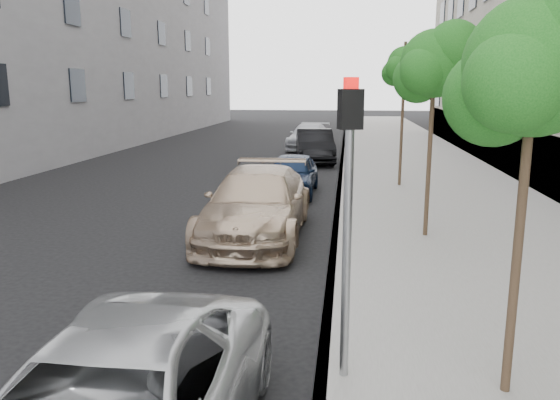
% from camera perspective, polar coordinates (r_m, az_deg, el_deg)
% --- Properties ---
extents(sidewalk, '(6.40, 72.00, 0.14)m').
position_cam_1_polar(sidewalk, '(28.58, 12.87, 4.68)').
color(sidewalk, gray).
rests_on(sidewalk, ground).
extents(curb, '(0.15, 72.00, 0.14)m').
position_cam_1_polar(curb, '(28.43, 6.57, 4.87)').
color(curb, '#9E9B93').
rests_on(curb, ground).
extents(tree_near, '(1.72, 1.52, 4.33)m').
position_cam_1_polar(tree_near, '(6.02, 25.30, 12.55)').
color(tree_near, '#38281C').
rests_on(tree_near, sidewalk).
extents(tree_mid, '(1.77, 1.57, 4.65)m').
position_cam_1_polar(tree_mid, '(12.38, 15.97, 13.55)').
color(tree_mid, '#38281C').
rests_on(tree_mid, sidewalk).
extents(tree_far, '(1.53, 1.33, 4.79)m').
position_cam_1_polar(tree_far, '(18.84, 12.98, 13.67)').
color(tree_far, '#38281C').
rests_on(tree_far, sidewalk).
extents(signal_pole, '(0.28, 0.24, 3.38)m').
position_cam_1_polar(signal_pole, '(5.97, 7.13, 0.24)').
color(signal_pole, '#939699').
rests_on(signal_pole, sidewalk).
extents(suv, '(2.20, 5.40, 1.57)m').
position_cam_1_polar(suv, '(12.59, -2.42, -0.38)').
color(suv, tan).
rests_on(suv, ground).
extents(sedan_blue, '(1.60, 3.86, 1.31)m').
position_cam_1_polar(sedan_blue, '(17.72, 1.26, 2.73)').
color(sedan_blue, '#101E38').
rests_on(sedan_blue, ground).
extents(sedan_black, '(2.17, 4.76, 1.51)m').
position_cam_1_polar(sedan_black, '(25.41, 3.64, 5.67)').
color(sedan_black, black).
rests_on(sedan_black, ground).
extents(sedan_rear, '(2.43, 5.04, 1.42)m').
position_cam_1_polar(sedan_rear, '(30.76, 3.06, 6.63)').
color(sedan_rear, '#ADB0B6').
rests_on(sedan_rear, ground).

